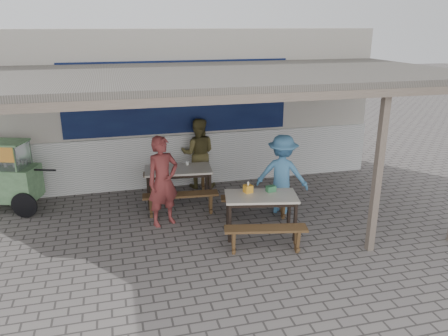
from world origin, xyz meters
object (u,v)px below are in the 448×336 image
table_left (178,172)px  table_right (261,200)px  donation_box (271,189)px  tissue_box (248,189)px  bench_left_wall (177,177)px  condiment_jar (187,163)px  bench_right_street (266,234)px  patron_right_table (282,174)px  vendor_cart (4,174)px  patron_wall_side (198,153)px  patron_street_side (163,181)px  condiment_bowl (163,169)px  bench_left_street (181,199)px  bench_right_wall (256,203)px

table_left → table_right: size_ratio=1.05×
donation_box → tissue_box: bearing=170.6°
bench_left_wall → condiment_jar: (0.17, -0.45, 0.45)m
bench_right_street → patron_right_table: bearing=71.7°
table_left → vendor_cart: bearing=177.5°
tissue_box → bench_left_wall: bearing=112.1°
table_left → patron_wall_side: (0.59, 0.82, 0.13)m
tissue_box → vendor_cart: bearing=154.4°
table_right → vendor_cart: 5.13m
table_right → bench_right_street: bearing=-90.0°
patron_street_side → patron_wall_side: (1.02, 1.79, -0.05)m
bench_left_wall → patron_wall_side: (0.53, 0.16, 0.47)m
patron_wall_side → vendor_cart: bearing=18.4°
donation_box → condiment_jar: (-1.17, 1.93, -0.01)m
condiment_bowl → patron_wall_side: bearing=42.7°
bench_left_street → tissue_box: 1.52m
table_left → donation_box: donation_box is taller
bench_left_street → tissue_box: bearing=-37.5°
bench_left_wall → table_right: size_ratio=1.09×
patron_street_side → condiment_bowl: size_ratio=7.70×
vendor_cart → donation_box: 5.28m
table_left → patron_right_table: 2.15m
condiment_bowl → patron_right_table: bearing=-24.0°
table_right → bench_left_wall: bearing=125.9°
tissue_box → bench_left_street: bearing=137.2°
bench_right_street → condiment_jar: bearing=118.5°
bench_right_street → condiment_bowl: (-1.35, 2.48, 0.44)m
bench_left_wall → patron_wall_side: size_ratio=0.92×
patron_right_table → condiment_jar: 2.06m
bench_left_wall → condiment_bowl: bearing=-113.6°
bench_right_street → condiment_jar: size_ratio=17.83×
vendor_cart → patron_street_side: (2.98, -1.43, 0.07)m
bench_left_street → bench_right_wall: 1.47m
patron_street_side → condiment_jar: 1.35m
table_right → patron_right_table: 1.12m
bench_right_street → patron_wall_side: 3.37m
patron_wall_side → donation_box: 2.66m
condiment_jar → bench_right_wall: bearing=-52.4°
bench_left_street → patron_right_table: patron_right_table is taller
patron_wall_side → tissue_box: patron_wall_side is taller
patron_right_table → condiment_bowl: patron_right_table is taller
bench_right_street → patron_wall_side: (-0.45, 3.30, 0.47)m
table_left → bench_right_wall: size_ratio=1.04×
tissue_box → table_right: bearing=-46.6°
patron_street_side → tissue_box: (1.42, -0.68, -0.03)m
patron_street_side → bench_right_wall: bearing=-28.8°
table_left → patron_right_table: patron_right_table is taller
tissue_box → donation_box: bearing=-9.4°
bench_left_street → patron_wall_side: patron_wall_side is taller
bench_left_wall → condiment_bowl: 0.88m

